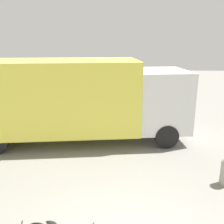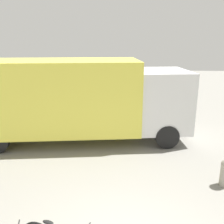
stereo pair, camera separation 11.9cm
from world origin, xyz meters
name	(u,v)px [view 1 (the left image)]	position (x,y,z in m)	size (l,w,h in m)	color
delivery_truck	(73,97)	(-2.07, 5.95, 1.77)	(9.08, 3.59, 3.21)	#EAE04C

